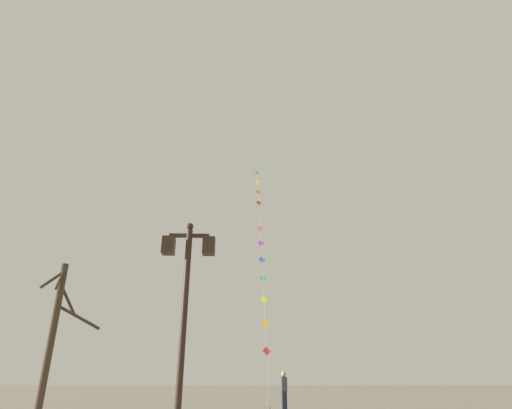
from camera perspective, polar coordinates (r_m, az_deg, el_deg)
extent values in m
cylinder|color=black|center=(9.26, -10.15, -17.09)|extent=(0.14, 0.14, 4.63)
sphere|color=black|center=(9.80, -9.18, -3.04)|extent=(0.16, 0.16, 0.16)
cube|color=black|center=(9.72, -9.27, -4.31)|extent=(0.93, 0.08, 0.08)
cube|color=black|center=(9.71, -12.10, -5.63)|extent=(0.28, 0.28, 0.40)
cube|color=beige|center=(9.71, -12.10, -5.63)|extent=(0.19, 0.19, 0.30)
cube|color=black|center=(9.60, -6.59, -5.79)|extent=(0.28, 0.28, 0.40)
cube|color=beige|center=(9.60, -6.59, -5.79)|extent=(0.19, 0.19, 0.30)
cylinder|color=brown|center=(21.50, 1.94, -26.59)|extent=(0.06, 0.06, 0.18)
cylinder|color=silver|center=(22.39, 1.71, -22.91)|extent=(0.03, 1.89, 2.60)
cylinder|color=silver|center=(23.99, 1.41, -17.95)|extent=(0.03, 1.16, 1.59)
cylinder|color=silver|center=(25.32, 1.21, -14.62)|extent=(0.03, 1.16, 1.59)
cylinder|color=silver|center=(26.71, 1.04, -11.63)|extent=(0.03, 1.16, 1.59)
cylinder|color=silver|center=(28.18, 0.89, -8.94)|extent=(0.03, 1.16, 1.59)
cylinder|color=silver|center=(29.70, 0.76, -6.53)|extent=(0.03, 1.16, 1.59)
cylinder|color=silver|center=(31.27, 0.64, -4.35)|extent=(0.03, 1.16, 1.59)
cylinder|color=silver|center=(32.88, 0.53, -2.38)|extent=(0.03, 1.16, 1.59)
cylinder|color=silver|center=(34.52, 0.44, -0.60)|extent=(0.03, 1.16, 1.59)
cylinder|color=silver|center=(36.19, 0.35, 1.02)|extent=(0.03, 1.16, 1.59)
cylinder|color=silver|center=(37.89, 0.27, 2.49)|extent=(0.03, 1.16, 1.59)
cylinder|color=silver|center=(39.62, 0.20, 3.84)|extent=(0.03, 1.16, 1.59)
cube|color=red|center=(23.37, 1.51, -19.75)|extent=(0.46, 0.04, 0.46)
cylinder|color=red|center=(23.35, 1.52, -20.61)|extent=(0.02, 0.03, 0.34)
cube|color=orange|center=(24.65, 1.31, -16.24)|extent=(0.45, 0.12, 0.46)
cylinder|color=orange|center=(24.61, 1.31, -16.92)|extent=(0.02, 0.02, 0.23)
cube|color=yellow|center=(26.01, 1.12, -13.08)|extent=(0.46, 0.11, 0.46)
cylinder|color=yellow|center=(25.96, 1.13, -13.72)|extent=(0.02, 0.03, 0.23)
cube|color=green|center=(27.44, 0.96, -10.25)|extent=(0.45, 0.12, 0.46)
cylinder|color=green|center=(27.37, 0.97, -10.89)|extent=(0.03, 0.05, 0.26)
cube|color=blue|center=(28.93, 0.82, -7.70)|extent=(0.46, 0.06, 0.46)
cylinder|color=blue|center=(28.84, 0.83, -8.35)|extent=(0.02, 0.05, 0.32)
cube|color=purple|center=(30.48, 0.70, -5.41)|extent=(0.46, 0.11, 0.46)
cylinder|color=purple|center=(30.39, 0.70, -5.95)|extent=(0.02, 0.04, 0.25)
cube|color=pink|center=(32.07, 0.59, -3.34)|extent=(0.46, 0.06, 0.46)
cylinder|color=pink|center=(31.96, 0.59, -3.85)|extent=(0.02, 0.05, 0.25)
cube|color=white|center=(33.69, 0.49, -1.47)|extent=(0.46, 0.03, 0.46)
cylinder|color=white|center=(33.57, 0.49, -2.00)|extent=(0.02, 0.05, 0.31)
cube|color=red|center=(35.35, 0.39, 0.23)|extent=(0.46, 0.02, 0.46)
cylinder|color=red|center=(35.24, 0.40, -0.21)|extent=(0.02, 0.04, 0.23)
cube|color=orange|center=(37.04, 0.31, 1.77)|extent=(0.46, 0.02, 0.46)
cylinder|color=orange|center=(36.92, 0.31, 1.35)|extent=(0.02, 0.02, 0.24)
cube|color=yellow|center=(38.75, 0.23, 3.18)|extent=(0.46, 0.10, 0.46)
cylinder|color=yellow|center=(38.61, 0.24, 2.74)|extent=(0.03, 0.05, 0.30)
cube|color=green|center=(40.49, 0.17, 4.47)|extent=(0.46, 0.08, 0.46)
cylinder|color=green|center=(40.34, 0.17, 4.06)|extent=(0.02, 0.05, 0.29)
cube|color=#1E1E2D|center=(20.27, 3.98, -25.74)|extent=(0.22, 0.31, 0.90)
cube|color=#3F3F47|center=(20.25, 3.92, -23.68)|extent=(0.26, 0.39, 0.60)
sphere|color=tan|center=(20.25, 3.88, -22.49)|extent=(0.22, 0.22, 0.22)
cylinder|color=#3F3F47|center=(20.47, 3.80, -23.20)|extent=(0.11, 0.39, 0.50)
cylinder|color=#423323|center=(14.39, -26.70, -16.78)|extent=(0.21, 0.21, 4.82)
cylinder|color=#423323|center=(14.33, -25.62, -9.28)|extent=(0.20, 0.70, 0.82)
cylinder|color=#423323|center=(14.80, -24.71, -12.12)|extent=(0.42, 0.82, 0.91)
cylinder|color=#423323|center=(14.35, -26.47, -9.31)|extent=(0.38, 0.82, 0.73)
cylinder|color=#423323|center=(14.55, -23.47, -14.23)|extent=(1.25, 0.76, 0.71)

